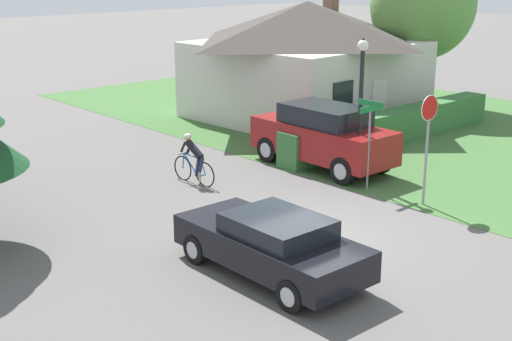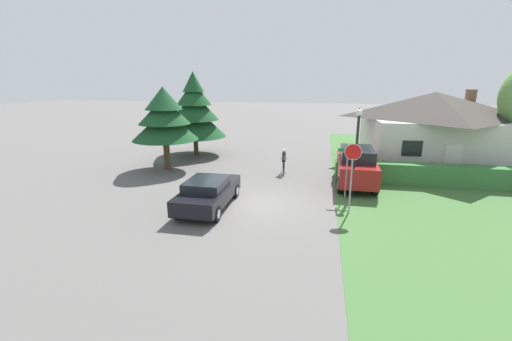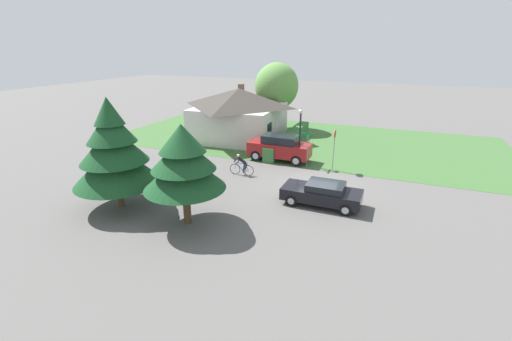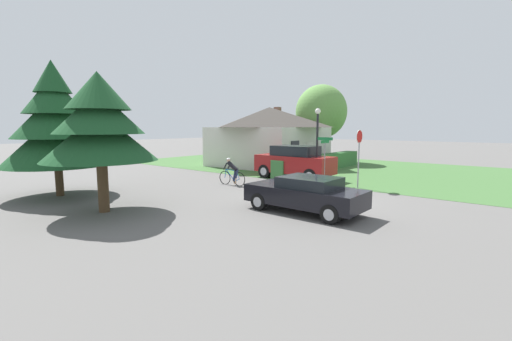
# 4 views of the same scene
# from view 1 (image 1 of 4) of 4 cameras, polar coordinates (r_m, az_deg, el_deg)

# --- Properties ---
(ground_plane) EXTENTS (140.00, 140.00, 0.00)m
(ground_plane) POSITION_cam_1_polar(r_m,az_deg,el_deg) (16.99, 4.16, -5.57)
(ground_plane) COLOR #5B5956
(grass_verge_right) EXTENTS (16.00, 36.00, 0.01)m
(grass_verge_right) POSITION_cam_1_polar(r_m,az_deg,el_deg) (28.17, 14.93, 2.88)
(grass_verge_right) COLOR #3D6633
(grass_verge_right) RESTS_ON ground
(cottage_house) EXTENTS (9.06, 8.48, 4.91)m
(cottage_house) POSITION_cam_1_polar(r_m,az_deg,el_deg) (30.08, 4.06, 9.00)
(cottage_house) COLOR beige
(cottage_house) RESTS_ON ground
(hedge_row) EXTENTS (10.82, 0.90, 1.16)m
(hedge_row) POSITION_cam_1_polar(r_m,az_deg,el_deg) (26.33, 10.92, 3.49)
(hedge_row) COLOR #387038
(hedge_row) RESTS_ON ground
(sedan_left_lane) EXTENTS (1.92, 4.41, 1.34)m
(sedan_left_lane) POSITION_cam_1_polar(r_m,az_deg,el_deg) (14.91, 1.27, -5.88)
(sedan_left_lane) COLOR black
(sedan_left_lane) RESTS_ON ground
(cyclist) EXTENTS (0.44, 1.76, 1.50)m
(cyclist) POSITION_cam_1_polar(r_m,az_deg,el_deg) (21.04, -4.99, 0.82)
(cyclist) COLOR black
(cyclist) RESTS_ON ground
(parked_suv_right) EXTENTS (1.99, 4.83, 2.03)m
(parked_suv_right) POSITION_cam_1_polar(r_m,az_deg,el_deg) (22.58, 5.39, 2.78)
(parked_suv_right) COLOR maroon
(parked_suv_right) RESTS_ON ground
(stop_sign) EXTENTS (0.69, 0.07, 3.01)m
(stop_sign) POSITION_cam_1_polar(r_m,az_deg,el_deg) (19.29, 13.60, 3.25)
(stop_sign) COLOR gray
(stop_sign) RESTS_ON ground
(street_lamp) EXTENTS (0.32, 0.32, 4.25)m
(street_lamp) POSITION_cam_1_polar(r_m,az_deg,el_deg) (21.03, 8.41, 6.32)
(street_lamp) COLOR black
(street_lamp) RESTS_ON ground
(street_name_sign) EXTENTS (0.90, 0.90, 2.60)m
(street_name_sign) POSITION_cam_1_polar(r_m,az_deg,el_deg) (20.41, 9.07, 3.37)
(street_name_sign) COLOR gray
(street_name_sign) RESTS_ON ground
(deciduous_tree_right) EXTENTS (4.58, 4.58, 6.93)m
(deciduous_tree_right) POSITION_cam_1_polar(r_m,az_deg,el_deg) (32.66, 13.21, 12.83)
(deciduous_tree_right) COLOR #4C3823
(deciduous_tree_right) RESTS_ON ground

